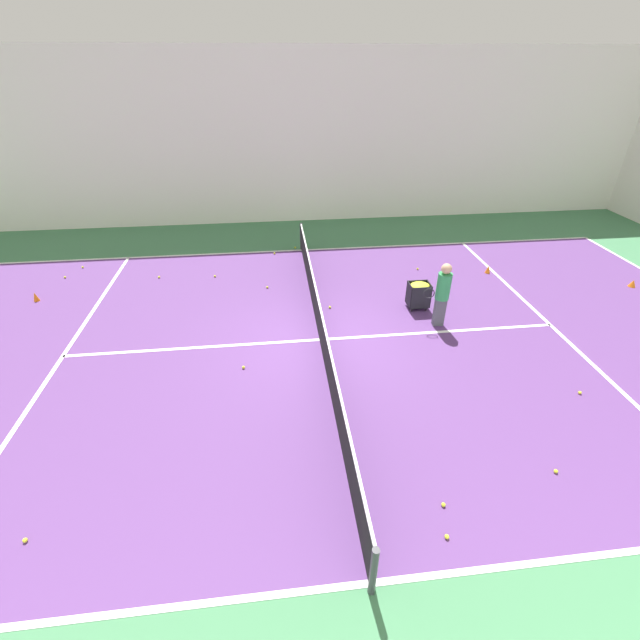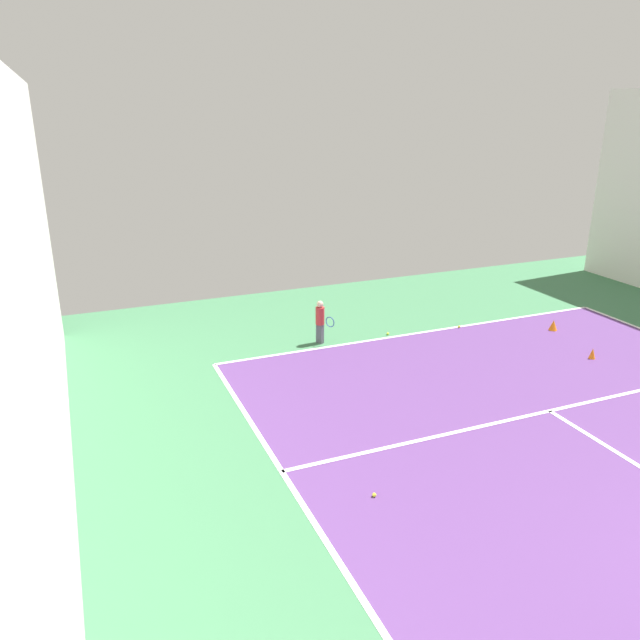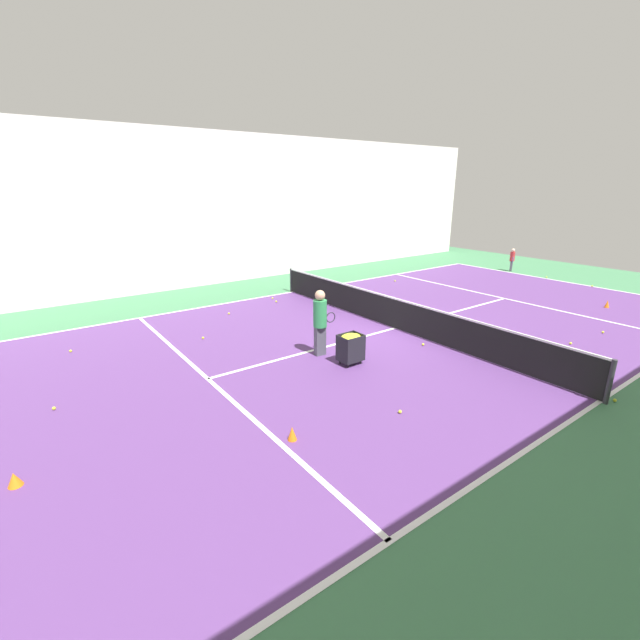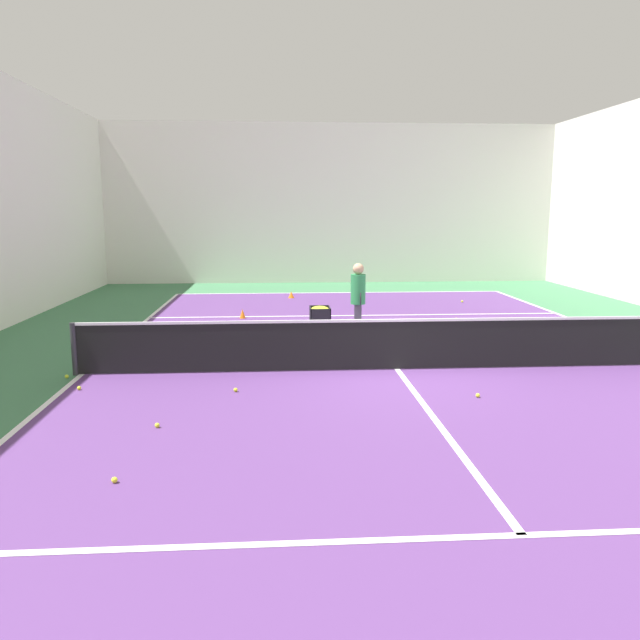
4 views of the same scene
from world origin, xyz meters
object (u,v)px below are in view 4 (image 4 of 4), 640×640
(coach_at_net, at_px, (358,295))
(ball_cart, at_px, (320,316))
(tennis_net, at_px, (398,343))
(training_cone_0, at_px, (291,295))

(coach_at_net, height_order, ball_cart, coach_at_net)
(ball_cart, bearing_deg, tennis_net, -66.28)
(tennis_net, bearing_deg, ball_cart, 113.72)
(tennis_net, xyz_separation_m, coach_at_net, (-0.35, 3.16, 0.50))
(ball_cart, relative_size, training_cone_0, 3.55)
(training_cone_0, bearing_deg, ball_cart, -85.74)
(tennis_net, xyz_separation_m, ball_cart, (-1.27, 2.90, 0.04))
(coach_at_net, xyz_separation_m, ball_cart, (-0.92, -0.26, -0.46))
(ball_cart, bearing_deg, training_cone_0, 94.26)
(tennis_net, relative_size, training_cone_0, 54.47)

